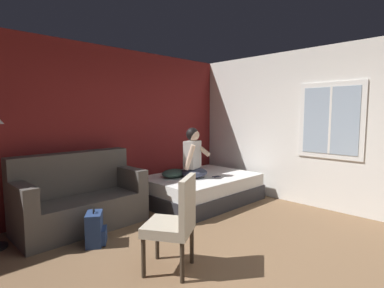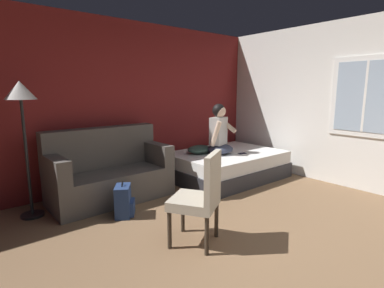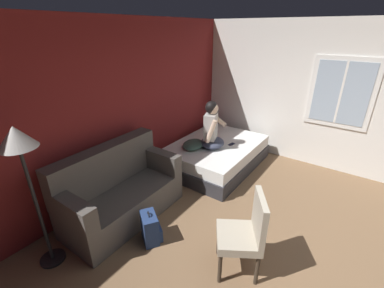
{
  "view_description": "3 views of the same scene",
  "coord_description": "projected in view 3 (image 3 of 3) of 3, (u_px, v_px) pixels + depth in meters",
  "views": [
    {
      "loc": [
        -2.3,
        -1.5,
        1.6
      ],
      "look_at": [
        1.05,
        1.92,
        1.11
      ],
      "focal_mm": 28.0,
      "sensor_mm": 36.0,
      "label": 1
    },
    {
      "loc": [
        -2.3,
        -1.5,
        1.6
      ],
      "look_at": [
        0.53,
        1.94,
        0.78
      ],
      "focal_mm": 28.0,
      "sensor_mm": 36.0,
      "label": 2
    },
    {
      "loc": [
        -2.43,
        -0.07,
        2.53
      ],
      "look_at": [
        0.68,
        2.16,
        0.79
      ],
      "focal_mm": 24.0,
      "sensor_mm": 36.0,
      "label": 3
    }
  ],
  "objects": [
    {
      "name": "ground_plane",
      "position": [
        313.0,
        274.0,
        2.88
      ],
      "size": [
        40.0,
        40.0,
        0.0
      ],
      "primitive_type": "plane",
      "color": "brown"
    },
    {
      "name": "wall_back_accent",
      "position": [
        116.0,
        111.0,
        3.99
      ],
      "size": [
        10.44,
        0.16,
        2.7
      ],
      "primitive_type": "cube",
      "color": "maroon",
      "rests_on": "ground"
    },
    {
      "name": "wall_side_with_window",
      "position": [
        366.0,
        103.0,
        4.4
      ],
      "size": [
        0.19,
        7.51,
        2.7
      ],
      "color": "silver",
      "rests_on": "ground"
    },
    {
      "name": "bed",
      "position": [
        216.0,
        154.0,
        5.1
      ],
      "size": [
        2.0,
        1.44,
        0.48
      ],
      "color": "#2D2D33",
      "rests_on": "ground"
    },
    {
      "name": "couch",
      "position": [
        120.0,
        191.0,
        3.67
      ],
      "size": [
        1.71,
        0.84,
        1.04
      ],
      "color": "#514C47",
      "rests_on": "ground"
    },
    {
      "name": "side_chair",
      "position": [
        245.0,
        232.0,
        2.75
      ],
      "size": [
        0.63,
        0.63,
        0.98
      ],
      "color": "#382D23",
      "rests_on": "ground"
    },
    {
      "name": "person_seated",
      "position": [
        212.0,
        129.0,
        4.71
      ],
      "size": [
        0.64,
        0.59,
        0.88
      ],
      "color": "#383D51",
      "rests_on": "bed"
    },
    {
      "name": "backpack",
      "position": [
        151.0,
        228.0,
        3.28
      ],
      "size": [
        0.34,
        0.35,
        0.46
      ],
      "color": "navy",
      "rests_on": "ground"
    },
    {
      "name": "throw_pillow",
      "position": [
        193.0,
        145.0,
        4.77
      ],
      "size": [
        0.53,
        0.43,
        0.14
      ],
      "primitive_type": "ellipsoid",
      "rotation": [
        0.0,
        0.0,
        0.15
      ],
      "color": "#385147",
      "rests_on": "bed"
    },
    {
      "name": "cell_phone",
      "position": [
        231.0,
        144.0,
        4.94
      ],
      "size": [
        0.15,
        0.09,
        0.01
      ],
      "primitive_type": "cube",
      "rotation": [
        0.0,
        0.0,
        1.41
      ],
      "color": "black",
      "rests_on": "bed"
    },
    {
      "name": "floor_lamp",
      "position": [
        20.0,
        152.0,
        2.48
      ],
      "size": [
        0.36,
        0.36,
        1.7
      ],
      "color": "black",
      "rests_on": "ground"
    }
  ]
}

